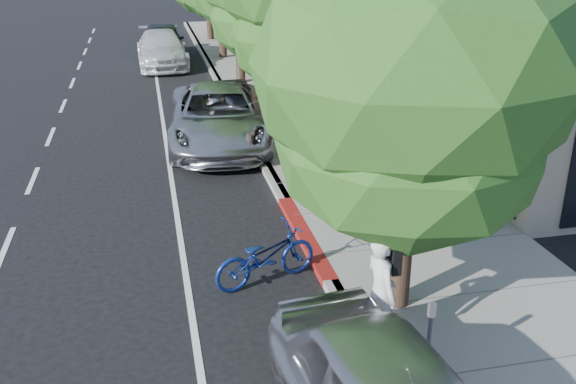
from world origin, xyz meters
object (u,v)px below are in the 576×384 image
object	(u,v)px
cyclist	(381,294)
bicycle	(266,256)
white_pickup	(162,49)
street_tree_0	(414,73)
silver_suv	(218,117)
dark_sedan	(227,106)
pedestrian	(329,98)
dark_suv_far	(163,42)

from	to	relation	value
cyclist	bicycle	xyz separation A→B (m)	(-1.33, 2.44, -0.46)
white_pickup	street_tree_0	bearing A→B (deg)	-83.44
cyclist	white_pickup	distance (m)	24.12
silver_suv	cyclist	bearing A→B (deg)	-78.91
dark_sedan	white_pickup	distance (m)	11.31
street_tree_0	pedestrian	xyz separation A→B (m)	(1.99, 11.29, -3.21)
silver_suv	dark_sedan	size ratio (longest dim) A/B	1.44
cyclist	dark_sedan	size ratio (longest dim) A/B	0.46
silver_suv	white_pickup	xyz separation A→B (m)	(-1.21, 13.00, -0.05)
pedestrian	bicycle	bearing A→B (deg)	69.68
dark_sedan	dark_suv_far	xyz separation A→B (m)	(-1.59, 12.94, 0.18)
cyclist	white_pickup	world-z (taller)	cyclist
street_tree_0	white_pickup	distance (m)	23.45
bicycle	cyclist	bearing A→B (deg)	-170.04
cyclist	bicycle	bearing A→B (deg)	22.63
silver_suv	white_pickup	size ratio (longest dim) A/B	1.11
white_pickup	dark_sedan	bearing A→B (deg)	-82.48
white_pickup	cyclist	bearing A→B (deg)	-85.43
white_pickup	dark_suv_far	bearing A→B (deg)	85.17
dark_suv_far	pedestrian	bearing A→B (deg)	-69.33
cyclist	silver_suv	bearing A→B (deg)	0.15
cyclist	dark_suv_far	size ratio (longest dim) A/B	0.38
dark_sedan	cyclist	bearing A→B (deg)	-91.55
dark_suv_far	pedestrian	distance (m)	14.35
bicycle	silver_suv	xyz separation A→B (m)	(0.15, 8.56, 0.33)
silver_suv	street_tree_0	bearing A→B (deg)	-74.34
silver_suv	pedestrian	world-z (taller)	pedestrian
cyclist	dark_suv_far	distance (m)	25.86
pedestrian	silver_suv	bearing A→B (deg)	20.36
cyclist	pedestrian	bearing A→B (deg)	-18.40
cyclist	silver_suv	xyz separation A→B (m)	(-1.18, 11.00, -0.14)
silver_suv	pedestrian	bearing A→B (deg)	23.34
silver_suv	dark_suv_far	xyz separation A→B (m)	(-1.09, 14.76, 0.02)
dark_sedan	pedestrian	distance (m)	3.44
silver_suv	dark_suv_far	distance (m)	14.80
dark_sedan	dark_suv_far	size ratio (longest dim) A/B	0.83
street_tree_0	pedestrian	distance (m)	11.91
cyclist	bicycle	size ratio (longest dim) A/B	0.97
bicycle	white_pickup	size ratio (longest dim) A/B	0.37
street_tree_0	dark_sedan	bearing A→B (deg)	96.76
dark_sedan	pedestrian	bearing A→B (deg)	-13.37
cyclist	bicycle	world-z (taller)	cyclist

